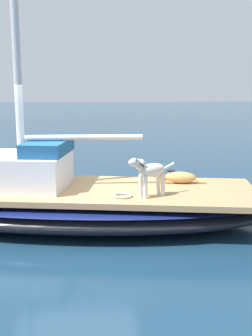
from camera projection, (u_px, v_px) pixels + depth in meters
ground_plane at (72, 222)px, 7.69m from camera, size 120.00×120.00×0.00m
sailboat_main at (72, 205)px, 7.63m from camera, size 3.55×7.53×0.66m
cabin_house at (11, 168)px, 7.60m from camera, size 1.71×2.41×0.84m
dog_white at (150, 172)px, 6.88m from camera, size 0.54×0.85×0.70m
dog_tan at (178, 178)px, 7.90m from camera, size 0.37×0.95×0.22m
deck_winch at (171, 176)px, 8.09m from camera, size 0.16×0.16×0.21m
coiled_rope at (123, 196)px, 6.93m from camera, size 0.32×0.32×0.04m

